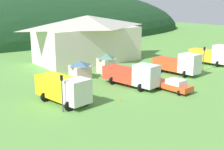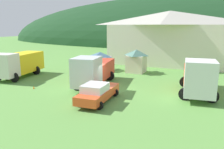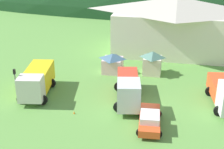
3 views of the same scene
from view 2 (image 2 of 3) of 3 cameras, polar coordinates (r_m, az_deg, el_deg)
name	(u,v)px [view 2 (image 2 of 3)]	position (r m, az deg, el deg)	size (l,w,h in m)	color
ground_plane	(108,89)	(23.30, -1.09, -3.58)	(200.00, 200.00, 0.00)	#5B9342
forested_hill_backdrop	(186,43)	(88.58, 18.01, 7.48)	(153.19, 60.00, 33.90)	#193D1E
depot_building	(169,37)	(39.69, 14.12, 9.14)	(19.83, 10.70, 8.68)	silver
play_shed_cream	(136,61)	(31.34, 6.09, 3.46)	(2.52, 2.55, 3.14)	beige
play_shed_pink	(100,61)	(32.85, -2.95, 3.45)	(2.74, 2.75, 2.63)	beige
flatbed_truck_yellow	(18,63)	(30.42, -22.39, 2.62)	(4.07, 7.53, 3.21)	silver
tow_truck_silver	(94,70)	(24.15, -4.60, 1.07)	(3.97, 8.56, 3.35)	silver
heavy_rig_white	(198,77)	(22.18, 20.75, -0.59)	(3.78, 7.85, 3.51)	white
service_pickup_orange	(98,92)	(19.23, -3.62, -4.46)	(2.62, 5.48, 1.66)	#E54E22
traffic_cone_near_pickup	(34,89)	(24.62, -18.94, -3.39)	(0.36, 0.36, 0.61)	orange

